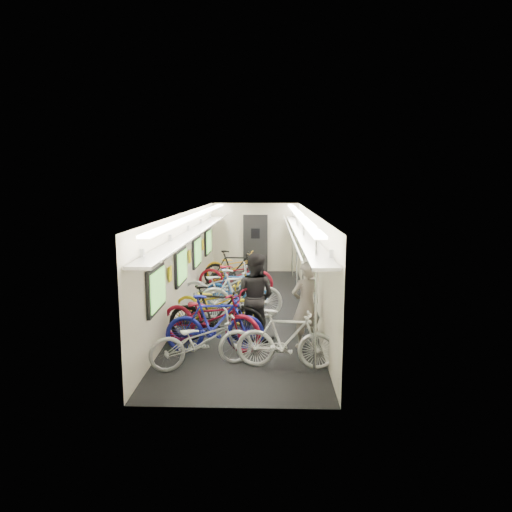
# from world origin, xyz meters

# --- Properties ---
(train_car_shell) EXTENTS (10.00, 10.00, 10.00)m
(train_car_shell) POSITION_xyz_m (-0.36, 0.71, 1.66)
(train_car_shell) COLOR black
(train_car_shell) RESTS_ON ground
(bicycle_0) EXTENTS (1.87, 1.19, 0.93)m
(bicycle_0) POSITION_xyz_m (-0.61, -3.60, 0.46)
(bicycle_0) COLOR #ADACB1
(bicycle_0) RESTS_ON ground
(bicycle_1) EXTENTS (1.84, 0.66, 1.08)m
(bicycle_1) POSITION_xyz_m (-0.47, -2.90, 0.54)
(bicycle_1) COLOR navy
(bicycle_1) RESTS_ON ground
(bicycle_2) EXTENTS (2.27, 1.58, 1.13)m
(bicycle_2) POSITION_xyz_m (-0.60, -2.62, 0.56)
(bicycle_2) COLOR maroon
(bicycle_2) RESTS_ON ground
(bicycle_3) EXTENTS (1.94, 0.73, 1.14)m
(bicycle_3) POSITION_xyz_m (-0.51, -2.39, 0.57)
(bicycle_3) COLOR black
(bicycle_3) RESTS_ON ground
(bicycle_4) EXTENTS (1.93, 0.95, 0.97)m
(bicycle_4) POSITION_xyz_m (-0.68, -1.27, 0.49)
(bicycle_4) COLOR #B89811
(bicycle_4) RESTS_ON ground
(bicycle_5) EXTENTS (1.99, 0.79, 1.16)m
(bicycle_5) POSITION_xyz_m (-0.15, -0.80, 0.58)
(bicycle_5) COLOR #BDBDBF
(bicycle_5) RESTS_ON ground
(bicycle_6) EXTENTS (2.20, 1.12, 1.10)m
(bicycle_6) POSITION_xyz_m (-0.65, 0.18, 0.55)
(bicycle_6) COLOR #AFAFB3
(bicycle_6) RESTS_ON ground
(bicycle_7) EXTENTS (1.70, 0.72, 0.99)m
(bicycle_7) POSITION_xyz_m (-0.33, 0.08, 0.49)
(bicycle_7) COLOR #1B51A7
(bicycle_7) RESTS_ON ground
(bicycle_8) EXTENTS (2.20, 1.03, 1.11)m
(bicycle_8) POSITION_xyz_m (-0.44, 1.51, 0.56)
(bicycle_8) COLOR maroon
(bicycle_8) RESTS_ON ground
(bicycle_9) EXTENTS (1.89, 0.65, 1.12)m
(bicycle_9) POSITION_xyz_m (-0.53, 2.37, 0.56)
(bicycle_9) COLOR black
(bicycle_9) RESTS_ON ground
(bicycle_10) EXTENTS (1.99, 1.03, 1.00)m
(bicycle_10) POSITION_xyz_m (-0.59, 3.09, 0.50)
(bicycle_10) COLOR #F7AD17
(bicycle_10) RESTS_ON ground
(bicycle_11) EXTENTS (1.72, 0.64, 1.01)m
(bicycle_11) POSITION_xyz_m (0.80, -3.61, 0.50)
(bicycle_11) COLOR silver
(bicycle_11) RESTS_ON ground
(passenger_near) EXTENTS (0.71, 0.61, 1.64)m
(passenger_near) POSITION_xyz_m (1.20, -2.57, 0.82)
(passenger_near) COLOR gray
(passenger_near) RESTS_ON ground
(passenger_mid) EXTENTS (1.03, 0.94, 1.73)m
(passenger_mid) POSITION_xyz_m (0.22, -2.15, 0.87)
(passenger_mid) COLOR black
(passenger_mid) RESTS_ON ground
(backpack) EXTENTS (0.29, 0.23, 0.38)m
(backpack) POSITION_xyz_m (1.65, -1.79, 1.28)
(backpack) COLOR #A42610
(backpack) RESTS_ON passenger_near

